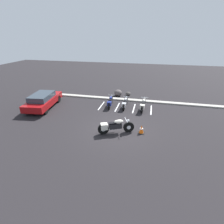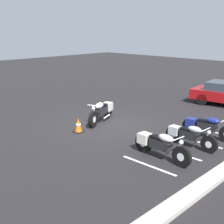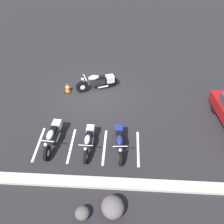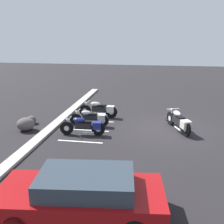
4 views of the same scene
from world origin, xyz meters
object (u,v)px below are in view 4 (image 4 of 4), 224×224
parked_bike_0 (85,126)px  landscape_rock_0 (26,124)px  motorcycle_cream_featured (179,121)px  car_red (82,194)px  traffic_cone (169,115)px  parked_bike_1 (91,118)px  landscape_rock_1 (31,120)px  parked_bike_2 (100,109)px

parked_bike_0 → landscape_rock_0: 3.10m
motorcycle_cream_featured → car_red: (-7.10, 2.99, 0.17)m
motorcycle_cream_featured → traffic_cone: (1.76, 0.39, -0.23)m
parked_bike_1 → landscape_rock_0: 3.32m
landscape_rock_1 → landscape_rock_0: bearing=-167.9°
parked_bike_1 → parked_bike_2: 1.61m
parked_bike_0 → parked_bike_1: (1.34, 0.02, -0.02)m
parked_bike_2 → landscape_rock_0: bearing=45.4°
car_red → landscape_rock_1: bearing=-61.7°
parked_bike_0 → traffic_cone: (3.08, -4.12, -0.17)m
parked_bike_0 → parked_bike_1: bearing=-93.7°
parked_bike_1 → landscape_rock_0: bearing=23.0°
motorcycle_cream_featured → parked_bike_1: bearing=67.8°
motorcycle_cream_featured → car_red: size_ratio=0.51×
parked_bike_0 → parked_bike_2: size_ratio=0.95×
parked_bike_1 → car_red: 7.28m
motorcycle_cream_featured → car_red: car_red is taller
parked_bike_2 → car_red: car_red is taller
parked_bike_1 → landscape_rock_1: size_ratio=3.98×
parked_bike_1 → traffic_cone: bearing=-155.9°
parked_bike_0 → landscape_rock_1: 3.53m
landscape_rock_1 → traffic_cone: size_ratio=0.88×
parked_bike_0 → landscape_rock_0: parked_bike_0 is taller
car_red → landscape_rock_0: bearing=-58.5°
parked_bike_1 → landscape_rock_1: bearing=4.4°
parked_bike_0 → landscape_rock_0: bearing=-6.8°
parked_bike_2 → parked_bike_1: bearing=88.9°
parked_bike_1 → parked_bike_2: parked_bike_2 is taller
landscape_rock_0 → traffic_cone: (2.97, -7.22, -0.05)m
parked_bike_1 → landscape_rock_0: size_ratio=2.38×
landscape_rock_0 → traffic_cone: size_ratio=1.47×
car_red → landscape_rock_1: car_red is taller
traffic_cone → car_red: bearing=163.6°
landscape_rock_1 → parked_bike_1: bearing=-86.8°
parked_bike_2 → traffic_cone: bearing=-174.0°
parked_bike_0 → parked_bike_2: (2.95, -0.12, 0.02)m
parked_bike_2 → landscape_rock_0: 4.29m
motorcycle_cream_featured → parked_bike_1: 4.53m
parked_bike_0 → traffic_cone: 5.15m
landscape_rock_1 → motorcycle_cream_featured: bearing=-88.8°
parked_bike_2 → traffic_cone: 4.00m
motorcycle_cream_featured → parked_bike_2: bearing=47.7°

